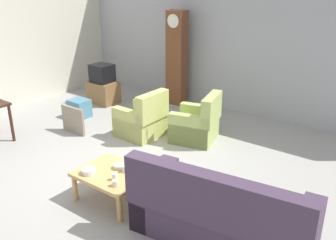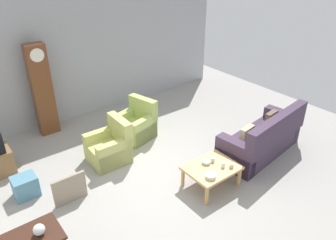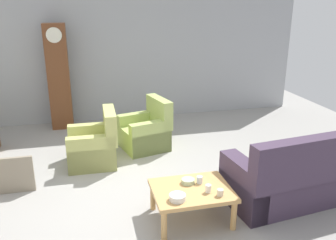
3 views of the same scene
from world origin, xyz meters
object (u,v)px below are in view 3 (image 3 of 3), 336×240
(grandfather_clock, at_px, (59,77))
(cup_blue_rimmed, at_px, (200,180))
(armchair_olive_far, at_px, (146,132))
(cup_cream_tall, at_px, (220,192))
(couch_floral, at_px, (305,176))
(coffee_table_wood, at_px, (192,193))
(armchair_olive_near, at_px, (95,146))
(bowl_shallow_green, at_px, (188,181))
(bowl_white_stacked, at_px, (177,197))
(framed_picture_leaning, at_px, (12,175))
(cup_white_porcelain, at_px, (208,189))

(grandfather_clock, bearing_deg, cup_blue_rimmed, -64.16)
(armchair_olive_far, relative_size, cup_cream_tall, 11.84)
(couch_floral, xyz_separation_m, grandfather_clock, (-3.32, 3.78, 0.75))
(couch_floral, height_order, cup_cream_tall, couch_floral)
(armchair_olive_far, xyz_separation_m, grandfather_clock, (-1.55, 1.51, 0.79))
(coffee_table_wood, bearing_deg, armchair_olive_near, 119.86)
(cup_cream_tall, xyz_separation_m, bowl_shallow_green, (-0.28, 0.38, -0.01))
(cup_blue_rimmed, height_order, cup_cream_tall, cup_blue_rimmed)
(couch_floral, bearing_deg, bowl_shallow_green, 178.46)
(cup_blue_rimmed, relative_size, bowl_white_stacked, 0.47)
(couch_floral, height_order, bowl_shallow_green, couch_floral)
(couch_floral, height_order, bowl_white_stacked, couch_floral)
(grandfather_clock, relative_size, bowl_white_stacked, 11.31)
(framed_picture_leaning, xyz_separation_m, bowl_white_stacked, (2.04, -1.42, 0.19))
(grandfather_clock, bearing_deg, framed_picture_leaning, -102.34)
(armchair_olive_near, bearing_deg, bowl_white_stacked, -67.98)
(armchair_olive_near, bearing_deg, framed_picture_leaning, -149.51)
(cup_cream_tall, relative_size, bowl_white_stacked, 0.42)
(framed_picture_leaning, bearing_deg, coffee_table_wood, -27.98)
(couch_floral, xyz_separation_m, armchair_olive_far, (-1.77, 2.27, -0.05))
(coffee_table_wood, height_order, grandfather_clock, grandfather_clock)
(couch_floral, relative_size, cup_cream_tall, 27.26)
(armchair_olive_near, xyz_separation_m, bowl_white_stacked, (0.86, -2.12, 0.15))
(couch_floral, bearing_deg, cup_blue_rimmed, 179.59)
(couch_floral, xyz_separation_m, cup_white_porcelain, (-1.47, -0.23, 0.12))
(bowl_white_stacked, bearing_deg, cup_cream_tall, -2.27)
(cup_white_porcelain, bearing_deg, framed_picture_leaning, 151.35)
(framed_picture_leaning, height_order, cup_cream_tall, framed_picture_leaning)
(coffee_table_wood, xyz_separation_m, cup_blue_rimmed, (0.14, 0.11, 0.11))
(cup_white_porcelain, bearing_deg, coffee_table_wood, 142.98)
(cup_blue_rimmed, relative_size, cup_cream_tall, 1.14)
(couch_floral, distance_m, framed_picture_leaning, 4.06)
(coffee_table_wood, bearing_deg, cup_white_porcelain, -37.02)
(coffee_table_wood, bearing_deg, armchair_olive_far, 93.42)
(bowl_white_stacked, bearing_deg, grandfather_clock, 109.54)
(bowl_shallow_green, bearing_deg, couch_floral, -1.54)
(armchair_olive_far, bearing_deg, cup_blue_rimmed, -83.01)
(framed_picture_leaning, distance_m, bowl_shallow_green, 2.51)
(armchair_olive_far, distance_m, bowl_white_stacked, 2.59)
(grandfather_clock, xyz_separation_m, bowl_white_stacked, (1.45, -4.09, -0.64))
(couch_floral, distance_m, cup_blue_rimmed, 1.50)
(armchair_olive_near, distance_m, bowl_shallow_green, 2.08)
(coffee_table_wood, distance_m, cup_blue_rimmed, 0.20)
(couch_floral, height_order, armchair_olive_near, couch_floral)
(cup_cream_tall, height_order, bowl_white_stacked, cup_cream_tall)
(couch_floral, xyz_separation_m, bowl_shallow_green, (-1.64, 0.04, 0.10))
(cup_white_porcelain, bearing_deg, armchair_olive_far, 97.01)
(armchair_olive_near, xyz_separation_m, bowl_shallow_green, (1.09, -1.76, 0.15))
(framed_picture_leaning, relative_size, cup_white_porcelain, 6.19)
(armchair_olive_near, xyz_separation_m, armchair_olive_far, (0.95, 0.46, 0.00))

